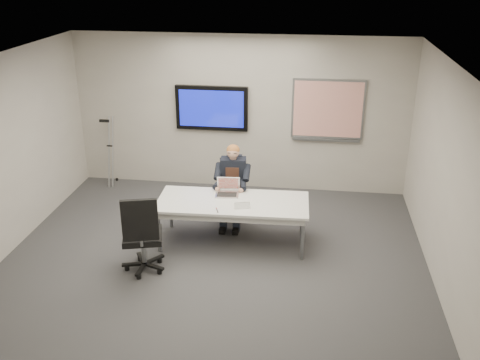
# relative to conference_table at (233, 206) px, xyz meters

# --- Properties ---
(floor) EXTENTS (6.00, 6.00, 0.02)m
(floor) POSITION_rel_conference_table_xyz_m (-0.19, -0.85, -0.61)
(floor) COLOR #363638
(floor) RESTS_ON ground
(ceiling) EXTENTS (6.00, 6.00, 0.02)m
(ceiling) POSITION_rel_conference_table_xyz_m (-0.19, -0.85, 2.19)
(ceiling) COLOR white
(ceiling) RESTS_ON wall_back
(wall_back) EXTENTS (6.00, 0.02, 2.80)m
(wall_back) POSITION_rel_conference_table_xyz_m (-0.19, 2.15, 0.79)
(wall_back) COLOR #A6A096
(wall_back) RESTS_ON ground
(wall_front) EXTENTS (6.00, 0.02, 2.80)m
(wall_front) POSITION_rel_conference_table_xyz_m (-0.19, -3.85, 0.79)
(wall_front) COLOR #A6A096
(wall_front) RESTS_ON ground
(wall_right) EXTENTS (0.02, 6.00, 2.80)m
(wall_right) POSITION_rel_conference_table_xyz_m (2.81, -0.85, 0.79)
(wall_right) COLOR #A6A096
(wall_right) RESTS_ON ground
(conference_table) EXTENTS (2.25, 1.00, 0.68)m
(conference_table) POSITION_rel_conference_table_xyz_m (0.00, 0.00, 0.00)
(conference_table) COLOR silver
(conference_table) RESTS_ON ground
(tv_display) EXTENTS (1.30, 0.09, 0.80)m
(tv_display) POSITION_rel_conference_table_xyz_m (-0.69, 2.09, 0.89)
(tv_display) COLOR black
(tv_display) RESTS_ON wall_back
(whiteboard) EXTENTS (1.25, 0.08, 1.10)m
(whiteboard) POSITION_rel_conference_table_xyz_m (1.36, 2.12, 0.92)
(whiteboard) COLOR gray
(whiteboard) RESTS_ON wall_back
(office_chair_far) EXTENTS (0.58, 0.58, 0.99)m
(office_chair_far) POSITION_rel_conference_table_xyz_m (-0.12, 0.84, -0.30)
(office_chair_far) COLOR black
(office_chair_far) RESTS_ON ground
(office_chair_near) EXTENTS (0.69, 0.69, 1.17)m
(office_chair_near) POSITION_rel_conference_table_xyz_m (-1.08, -0.96, -0.24)
(office_chair_near) COLOR black
(office_chair_near) RESTS_ON ground
(seated_person) EXTENTS (0.42, 0.71, 1.30)m
(seated_person) POSITION_rel_conference_table_xyz_m (-0.10, 0.60, -0.08)
(seated_person) COLOR #1C2330
(seated_person) RESTS_ON office_chair_far
(crutch) EXTENTS (0.47, 0.75, 1.41)m
(crutch) POSITION_rel_conference_table_xyz_m (-2.58, 1.90, 0.07)
(crutch) COLOR #AAAEB2
(crutch) RESTS_ON ground
(laptop) EXTENTS (0.36, 0.35, 0.25)m
(laptop) POSITION_rel_conference_table_xyz_m (-0.12, 0.25, 0.14)
(laptop) COLOR silver
(laptop) RESTS_ON conference_table
(name_tent) EXTENTS (0.23, 0.12, 0.09)m
(name_tent) POSITION_rel_conference_table_xyz_m (0.17, -0.21, 0.12)
(name_tent) COLOR white
(name_tent) RESTS_ON conference_table
(pen) EXTENTS (0.06, 0.15, 0.01)m
(pen) POSITION_rel_conference_table_xyz_m (-0.17, -0.34, 0.08)
(pen) COLOR black
(pen) RESTS_ON conference_table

